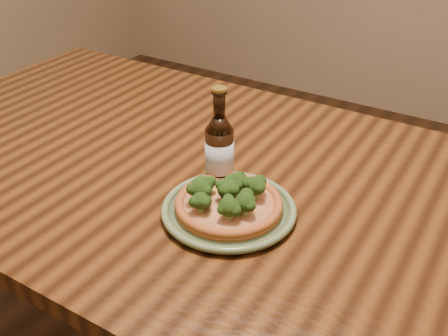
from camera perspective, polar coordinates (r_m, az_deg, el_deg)
The scene contains 4 objects.
table at distance 1.21m, azimuth -3.10°, elevation -3.48°, with size 1.60×0.90×0.75m.
plate at distance 1.00m, azimuth 0.53°, elevation -4.57°, with size 0.26×0.26×0.02m.
pizza at distance 0.99m, azimuth 0.46°, elevation -3.69°, with size 0.20×0.20×0.07m.
beer_bottle at distance 1.06m, azimuth -0.50°, elevation 1.99°, with size 0.06×0.06×0.21m.
Camera 1 is at (0.57, -0.71, 1.35)m, focal length 42.00 mm.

